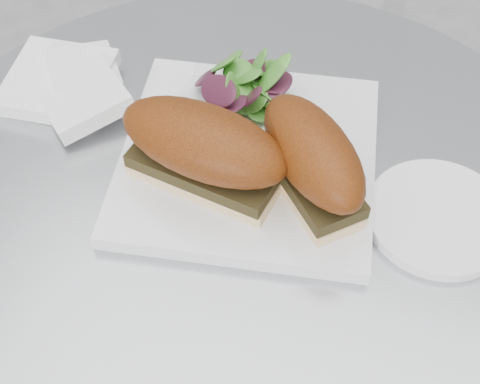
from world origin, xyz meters
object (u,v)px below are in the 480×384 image
(sandwich_left, at_px, (204,148))
(sandwich_right, at_px, (312,158))
(saucer, at_px, (438,217))
(plate, at_px, (248,158))

(sandwich_left, bearing_deg, sandwich_right, 19.71)
(sandwich_left, height_order, sandwich_right, same)
(sandwich_right, height_order, saucer, sandwich_right)
(plate, height_order, sandwich_left, sandwich_left)
(plate, xyz_separation_m, saucer, (0.18, -0.01, -0.00))
(plate, xyz_separation_m, sandwich_left, (-0.03, -0.04, 0.05))
(plate, height_order, sandwich_right, sandwich_right)
(sandwich_right, bearing_deg, plate, -155.16)
(sandwich_left, bearing_deg, plate, 66.91)
(sandwich_left, height_order, saucer, sandwich_left)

